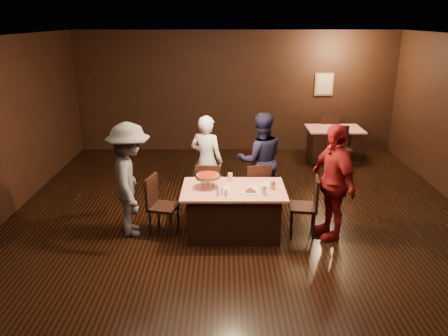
{
  "coord_description": "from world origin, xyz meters",
  "views": [
    {
      "loc": [
        -0.27,
        -5.98,
        3.28
      ],
      "look_at": [
        -0.28,
        0.61,
        1.0
      ],
      "focal_mm": 35.0,
      "sensor_mm": 36.0,
      "label": 1
    }
  ],
  "objects_px": {
    "chair_back_far": "(328,134)",
    "plate_empty": "(268,184)",
    "glass_back": "(230,177)",
    "chair_back_near": "(341,148)",
    "diner_grey_knit": "(130,180)",
    "diner_navy_hoodie": "(260,160)",
    "pizza_stand": "(208,176)",
    "chair_far_right": "(256,188)",
    "back_table": "(333,144)",
    "glass_front_right": "(264,190)",
    "diner_red_shirt": "(333,182)",
    "diner_white_jacket": "(207,161)",
    "chair_end_right": "(303,206)",
    "chair_far_left": "(210,188)",
    "chair_end_left": "(164,206)",
    "glass_amber": "(273,185)",
    "main_table": "(233,211)"
  },
  "relations": [
    {
      "from": "main_table",
      "to": "chair_far_left",
      "type": "distance_m",
      "value": 0.85
    },
    {
      "from": "back_table",
      "to": "chair_end_right",
      "type": "relative_size",
      "value": 1.37
    },
    {
      "from": "back_table",
      "to": "chair_far_right",
      "type": "bearing_deg",
      "value": -123.7
    },
    {
      "from": "chair_back_near",
      "to": "diner_red_shirt",
      "type": "xyz_separation_m",
      "value": [
        -0.98,
        -3.26,
        0.43
      ]
    },
    {
      "from": "chair_end_left",
      "to": "chair_back_far",
      "type": "bearing_deg",
      "value": -24.3
    },
    {
      "from": "back_table",
      "to": "diner_white_jacket",
      "type": "distance_m",
      "value": 4.04
    },
    {
      "from": "chair_far_left",
      "to": "plate_empty",
      "type": "relative_size",
      "value": 3.8
    },
    {
      "from": "chair_back_near",
      "to": "diner_white_jacket",
      "type": "relative_size",
      "value": 0.57
    },
    {
      "from": "chair_back_far",
      "to": "glass_back",
      "type": "bearing_deg",
      "value": 63.31
    },
    {
      "from": "back_table",
      "to": "diner_red_shirt",
      "type": "height_order",
      "value": "diner_red_shirt"
    },
    {
      "from": "diner_red_shirt",
      "to": "glass_back",
      "type": "distance_m",
      "value": 1.61
    },
    {
      "from": "chair_far_right",
      "to": "chair_far_left",
      "type": "bearing_deg",
      "value": -11.34
    },
    {
      "from": "diner_white_jacket",
      "to": "plate_empty",
      "type": "relative_size",
      "value": 6.67
    },
    {
      "from": "chair_far_left",
      "to": "chair_back_near",
      "type": "distance_m",
      "value": 3.78
    },
    {
      "from": "main_table",
      "to": "plate_empty",
      "type": "bearing_deg",
      "value": 15.26
    },
    {
      "from": "main_table",
      "to": "chair_far_left",
      "type": "height_order",
      "value": "chair_far_left"
    },
    {
      "from": "chair_back_far",
      "to": "diner_navy_hoodie",
      "type": "height_order",
      "value": "diner_navy_hoodie"
    },
    {
      "from": "chair_far_right",
      "to": "pizza_stand",
      "type": "distance_m",
      "value": 1.16
    },
    {
      "from": "chair_end_left",
      "to": "chair_back_far",
      "type": "xyz_separation_m",
      "value": [
        3.59,
        4.49,
        0.0
      ]
    },
    {
      "from": "diner_white_jacket",
      "to": "glass_front_right",
      "type": "xyz_separation_m",
      "value": [
        0.92,
        -1.42,
        0.01
      ]
    },
    {
      "from": "diner_navy_hoodie",
      "to": "glass_amber",
      "type": "height_order",
      "value": "diner_navy_hoodie"
    },
    {
      "from": "glass_back",
      "to": "chair_end_right",
      "type": "bearing_deg",
      "value": -14.62
    },
    {
      "from": "diner_navy_hoodie",
      "to": "pizza_stand",
      "type": "height_order",
      "value": "diner_navy_hoodie"
    },
    {
      "from": "glass_front_right",
      "to": "main_table",
      "type": "bearing_deg",
      "value": 150.95
    },
    {
      "from": "chair_far_left",
      "to": "diner_navy_hoodie",
      "type": "distance_m",
      "value": 1.05
    },
    {
      "from": "diner_navy_hoodie",
      "to": "pizza_stand",
      "type": "relative_size",
      "value": 4.55
    },
    {
      "from": "main_table",
      "to": "glass_amber",
      "type": "height_order",
      "value": "glass_amber"
    },
    {
      "from": "back_table",
      "to": "glass_front_right",
      "type": "bearing_deg",
      "value": -116.27
    },
    {
      "from": "chair_far_right",
      "to": "plate_empty",
      "type": "distance_m",
      "value": 0.69
    },
    {
      "from": "back_table",
      "to": "diner_white_jacket",
      "type": "xyz_separation_m",
      "value": [
        -2.96,
        -2.71,
        0.45
      ]
    },
    {
      "from": "chair_back_far",
      "to": "plate_empty",
      "type": "relative_size",
      "value": 3.8
    },
    {
      "from": "back_table",
      "to": "diner_navy_hoodie",
      "type": "relative_size",
      "value": 0.75
    },
    {
      "from": "chair_end_right",
      "to": "chair_back_near",
      "type": "bearing_deg",
      "value": 164.17
    },
    {
      "from": "chair_end_left",
      "to": "pizza_stand",
      "type": "xyz_separation_m",
      "value": [
        0.7,
        0.05,
        0.48
      ]
    },
    {
      "from": "chair_far_left",
      "to": "glass_front_right",
      "type": "bearing_deg",
      "value": 136.64
    },
    {
      "from": "diner_grey_knit",
      "to": "plate_empty",
      "type": "height_order",
      "value": "diner_grey_knit"
    },
    {
      "from": "pizza_stand",
      "to": "glass_front_right",
      "type": "relative_size",
      "value": 2.71
    },
    {
      "from": "chair_end_right",
      "to": "plate_empty",
      "type": "height_order",
      "value": "chair_end_right"
    },
    {
      "from": "chair_far_right",
      "to": "pizza_stand",
      "type": "height_order",
      "value": "pizza_stand"
    },
    {
      "from": "back_table",
      "to": "chair_end_left",
      "type": "bearing_deg",
      "value": -132.74
    },
    {
      "from": "chair_far_left",
      "to": "glass_back",
      "type": "relative_size",
      "value": 6.79
    },
    {
      "from": "diner_navy_hoodie",
      "to": "diner_red_shirt",
      "type": "height_order",
      "value": "diner_red_shirt"
    },
    {
      "from": "diner_grey_knit",
      "to": "glass_back",
      "type": "distance_m",
      "value": 1.58
    },
    {
      "from": "chair_back_near",
      "to": "diner_grey_knit",
      "type": "relative_size",
      "value": 0.53
    },
    {
      "from": "chair_back_near",
      "to": "glass_amber",
      "type": "height_order",
      "value": "chair_back_near"
    },
    {
      "from": "chair_end_left",
      "to": "diner_navy_hoodie",
      "type": "height_order",
      "value": "diner_navy_hoodie"
    },
    {
      "from": "chair_back_far",
      "to": "pizza_stand",
      "type": "height_order",
      "value": "pizza_stand"
    },
    {
      "from": "diner_navy_hoodie",
      "to": "chair_end_left",
      "type": "bearing_deg",
      "value": 27.98
    },
    {
      "from": "plate_empty",
      "to": "chair_back_far",
      "type": "bearing_deg",
      "value": 65.88
    },
    {
      "from": "chair_far_right",
      "to": "glass_back",
      "type": "height_order",
      "value": "chair_far_right"
    }
  ]
}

